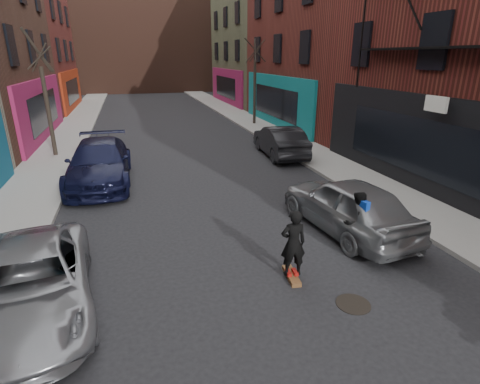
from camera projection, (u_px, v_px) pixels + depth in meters
sidewalk_left at (80, 119)px, 29.44m from camera, size 2.50×84.00×0.13m
sidewalk_right at (233, 113)px, 32.74m from camera, size 2.50×84.00×0.13m
building_far at (140, 39)px, 52.15m from camera, size 40.00×10.00×14.00m
tree_left_far at (44, 87)px, 17.49m from camera, size 2.00×2.00×6.50m
tree_right_far at (255, 74)px, 26.13m from camera, size 2.00×2.00×6.80m
parked_left_far at (32, 284)px, 7.17m from camera, size 2.70×4.89×1.30m
parked_left_end at (100, 163)px, 14.63m from camera, size 2.44×5.69×1.63m
parked_right_far at (347, 205)px, 10.59m from camera, size 2.36×4.80×1.58m
parked_right_end at (280, 141)px, 18.66m from camera, size 1.92×4.70×1.51m
skateboard at (291, 276)px, 8.50m from camera, size 0.31×0.82×0.10m
skateboarder at (293, 243)px, 8.22m from camera, size 0.61×0.44×1.56m
pedestrian at (356, 222)px, 9.46m from camera, size 0.89×0.76×1.60m
manhole at (353, 304)px, 7.61m from camera, size 0.73×0.73×0.01m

